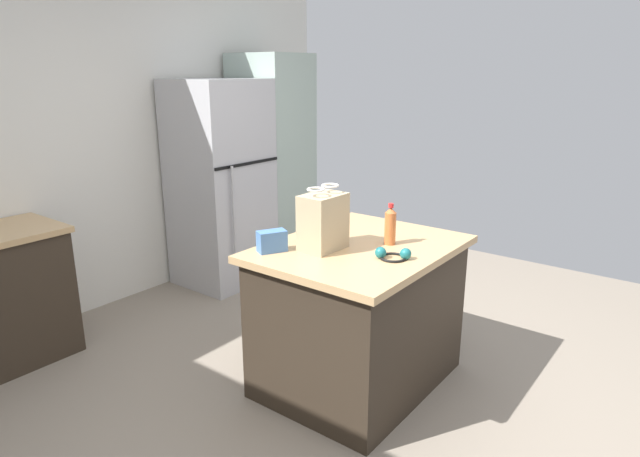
{
  "coord_description": "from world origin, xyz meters",
  "views": [
    {
      "loc": [
        -2.35,
        -1.48,
        1.9
      ],
      "look_at": [
        0.23,
        0.49,
        0.95
      ],
      "focal_mm": 30.57,
      "sensor_mm": 36.0,
      "label": 1
    }
  ],
  "objects_px": {
    "tall_cabinet": "(273,162)",
    "bottle": "(390,226)",
    "ear_defenders": "(393,255)",
    "refrigerator": "(221,184)",
    "kitchen_island": "(359,315)",
    "small_box": "(272,241)",
    "shopping_bag": "(323,221)"
  },
  "relations": [
    {
      "from": "kitchen_island",
      "to": "bottle",
      "type": "xyz_separation_m",
      "value": [
        0.13,
        -0.13,
        0.56
      ]
    },
    {
      "from": "bottle",
      "to": "refrigerator",
      "type": "bearing_deg",
      "value": 74.62
    },
    {
      "from": "tall_cabinet",
      "to": "small_box",
      "type": "xyz_separation_m",
      "value": [
        -1.79,
        -1.62,
        -0.06
      ]
    },
    {
      "from": "kitchen_island",
      "to": "small_box",
      "type": "distance_m",
      "value": 0.73
    },
    {
      "from": "tall_cabinet",
      "to": "small_box",
      "type": "bearing_deg",
      "value": -137.92
    },
    {
      "from": "ear_defenders",
      "to": "small_box",
      "type": "bearing_deg",
      "value": 116.71
    },
    {
      "from": "kitchen_island",
      "to": "shopping_bag",
      "type": "distance_m",
      "value": 0.66
    },
    {
      "from": "small_box",
      "to": "bottle",
      "type": "height_order",
      "value": "bottle"
    },
    {
      "from": "kitchen_island",
      "to": "bottle",
      "type": "relative_size",
      "value": 4.9
    },
    {
      "from": "refrigerator",
      "to": "ear_defenders",
      "type": "xyz_separation_m",
      "value": [
        -0.79,
        -2.23,
        0.01
      ]
    },
    {
      "from": "tall_cabinet",
      "to": "ear_defenders",
      "type": "relative_size",
      "value": 10.07
    },
    {
      "from": "shopping_bag",
      "to": "bottle",
      "type": "height_order",
      "value": "shopping_bag"
    },
    {
      "from": "small_box",
      "to": "tall_cabinet",
      "type": "bearing_deg",
      "value": 42.08
    },
    {
      "from": "kitchen_island",
      "to": "shopping_bag",
      "type": "xyz_separation_m",
      "value": [
        -0.19,
        0.13,
        0.61
      ]
    },
    {
      "from": "small_box",
      "to": "bottle",
      "type": "bearing_deg",
      "value": -41.54
    },
    {
      "from": "ear_defenders",
      "to": "kitchen_island",
      "type": "bearing_deg",
      "value": 71.74
    },
    {
      "from": "small_box",
      "to": "bottle",
      "type": "distance_m",
      "value": 0.7
    },
    {
      "from": "tall_cabinet",
      "to": "bottle",
      "type": "height_order",
      "value": "tall_cabinet"
    },
    {
      "from": "kitchen_island",
      "to": "tall_cabinet",
      "type": "xyz_separation_m",
      "value": [
        1.4,
        1.96,
        0.57
      ]
    },
    {
      "from": "kitchen_island",
      "to": "shopping_bag",
      "type": "bearing_deg",
      "value": 144.46
    },
    {
      "from": "bottle",
      "to": "kitchen_island",
      "type": "bearing_deg",
      "value": 135.03
    },
    {
      "from": "tall_cabinet",
      "to": "bottle",
      "type": "relative_size",
      "value": 8.23
    },
    {
      "from": "tall_cabinet",
      "to": "bottle",
      "type": "xyz_separation_m",
      "value": [
        -1.27,
        -2.09,
        -0.01
      ]
    },
    {
      "from": "tall_cabinet",
      "to": "ear_defenders",
      "type": "height_order",
      "value": "tall_cabinet"
    },
    {
      "from": "kitchen_island",
      "to": "small_box",
      "type": "xyz_separation_m",
      "value": [
        -0.4,
        0.34,
        0.51
      ]
    },
    {
      "from": "ear_defenders",
      "to": "tall_cabinet",
      "type": "bearing_deg",
      "value": 56.37
    },
    {
      "from": "shopping_bag",
      "to": "bottle",
      "type": "bearing_deg",
      "value": -39.65
    },
    {
      "from": "small_box",
      "to": "bottle",
      "type": "xyz_separation_m",
      "value": [
        0.53,
        -0.47,
        0.05
      ]
    },
    {
      "from": "refrigerator",
      "to": "shopping_bag",
      "type": "relative_size",
      "value": 4.95
    },
    {
      "from": "shopping_bag",
      "to": "small_box",
      "type": "relative_size",
      "value": 2.29
    },
    {
      "from": "small_box",
      "to": "ear_defenders",
      "type": "xyz_separation_m",
      "value": [
        0.31,
        -0.61,
        -0.04
      ]
    },
    {
      "from": "bottle",
      "to": "ear_defenders",
      "type": "relative_size",
      "value": 1.22
    }
  ]
}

